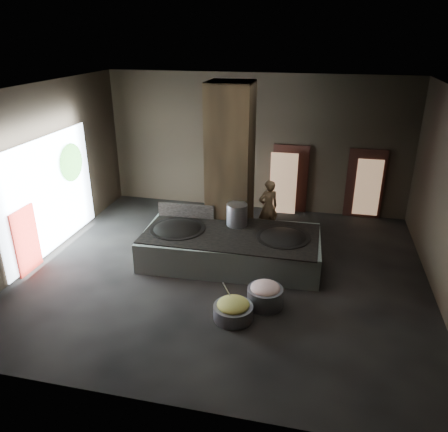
% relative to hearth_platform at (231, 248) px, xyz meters
% --- Properties ---
extents(floor, '(10.00, 9.00, 0.10)m').
position_rel_hearth_platform_xyz_m(floor, '(-0.02, -0.52, -0.45)').
color(floor, black).
rests_on(floor, ground).
extents(ceiling, '(10.00, 9.00, 0.10)m').
position_rel_hearth_platform_xyz_m(ceiling, '(-0.02, -0.52, 4.15)').
color(ceiling, black).
rests_on(ceiling, back_wall).
extents(back_wall, '(10.00, 0.10, 4.50)m').
position_rel_hearth_platform_xyz_m(back_wall, '(-0.02, 4.03, 1.85)').
color(back_wall, black).
rests_on(back_wall, ground).
extents(front_wall, '(10.00, 0.10, 4.50)m').
position_rel_hearth_platform_xyz_m(front_wall, '(-0.02, -5.07, 1.85)').
color(front_wall, black).
rests_on(front_wall, ground).
extents(left_wall, '(0.10, 9.00, 4.50)m').
position_rel_hearth_platform_xyz_m(left_wall, '(-5.07, -0.52, 1.85)').
color(left_wall, black).
rests_on(left_wall, ground).
extents(pillar, '(1.20, 1.20, 4.50)m').
position_rel_hearth_platform_xyz_m(pillar, '(-0.32, 1.38, 1.85)').
color(pillar, black).
rests_on(pillar, ground).
extents(hearth_platform, '(4.70, 2.41, 0.80)m').
position_rel_hearth_platform_xyz_m(hearth_platform, '(0.00, 0.00, 0.00)').
color(hearth_platform, '#ACBFAF').
rests_on(hearth_platform, ground).
extents(platform_cap, '(4.51, 2.16, 0.03)m').
position_rel_hearth_platform_xyz_m(platform_cap, '(0.00, 0.00, 0.41)').
color(platform_cap, black).
rests_on(platform_cap, hearth_platform).
extents(wok_left, '(1.45, 1.45, 0.40)m').
position_rel_hearth_platform_xyz_m(wok_left, '(-1.45, -0.05, 0.35)').
color(wok_left, black).
rests_on(wok_left, hearth_platform).
extents(wok_left_rim, '(1.48, 1.48, 0.05)m').
position_rel_hearth_platform_xyz_m(wok_left_rim, '(-1.45, -0.05, 0.42)').
color(wok_left_rim, black).
rests_on(wok_left_rim, hearth_platform).
extents(wok_right, '(1.35, 1.35, 0.38)m').
position_rel_hearth_platform_xyz_m(wok_right, '(1.35, 0.05, 0.35)').
color(wok_right, black).
rests_on(wok_right, hearth_platform).
extents(wok_right_rim, '(1.38, 1.38, 0.05)m').
position_rel_hearth_platform_xyz_m(wok_right_rim, '(1.35, 0.05, 0.42)').
color(wok_right_rim, black).
rests_on(wok_right_rim, hearth_platform).
extents(stock_pot, '(0.56, 0.56, 0.60)m').
position_rel_hearth_platform_xyz_m(stock_pot, '(0.05, 0.55, 0.73)').
color(stock_pot, '#B4B6BC').
rests_on(stock_pot, hearth_platform).
extents(splash_guard, '(1.60, 0.13, 0.40)m').
position_rel_hearth_platform_xyz_m(splash_guard, '(-1.45, 0.75, 0.63)').
color(splash_guard, black).
rests_on(splash_guard, hearth_platform).
extents(cook, '(0.73, 0.66, 1.69)m').
position_rel_hearth_platform_xyz_m(cook, '(0.72, 1.95, 0.45)').
color(cook, '#96724C').
rests_on(cook, ground).
extents(veg_basin, '(0.92, 0.92, 0.31)m').
position_rel_hearth_platform_xyz_m(veg_basin, '(0.58, -2.46, -0.24)').
color(veg_basin, slate).
rests_on(veg_basin, ground).
extents(veg_fill, '(0.70, 0.70, 0.22)m').
position_rel_hearth_platform_xyz_m(veg_fill, '(0.58, -2.46, -0.05)').
color(veg_fill, '#8AB055').
rests_on(veg_fill, veg_basin).
extents(ladle, '(0.19, 0.31, 0.61)m').
position_rel_hearth_platform_xyz_m(ladle, '(0.43, -2.31, 0.15)').
color(ladle, '#B4B6BC').
rests_on(ladle, veg_basin).
extents(meat_basin, '(1.03, 1.03, 0.44)m').
position_rel_hearth_platform_xyz_m(meat_basin, '(1.17, -1.83, -0.18)').
color(meat_basin, slate).
rests_on(meat_basin, ground).
extents(meat_fill, '(0.66, 0.66, 0.25)m').
position_rel_hearth_platform_xyz_m(meat_fill, '(1.17, -1.83, 0.05)').
color(meat_fill, tan).
rests_on(meat_fill, meat_basin).
extents(doorway_near, '(1.18, 0.08, 2.38)m').
position_rel_hearth_platform_xyz_m(doorway_near, '(1.18, 3.93, 0.70)').
color(doorway_near, black).
rests_on(doorway_near, ground).
extents(doorway_near_glow, '(0.87, 0.04, 2.07)m').
position_rel_hearth_platform_xyz_m(doorway_near_glow, '(0.99, 3.64, 0.65)').
color(doorway_near_glow, '#8C6647').
rests_on(doorway_near_glow, ground).
extents(doorway_far, '(1.18, 0.08, 2.38)m').
position_rel_hearth_platform_xyz_m(doorway_far, '(3.58, 3.93, 0.70)').
color(doorway_far, black).
rests_on(doorway_far, ground).
extents(doorway_far_glow, '(0.79, 0.04, 1.87)m').
position_rel_hearth_platform_xyz_m(doorway_far_glow, '(3.68, 3.85, 0.65)').
color(doorway_far_glow, '#8C6647').
rests_on(doorway_far_glow, ground).
extents(left_opening, '(0.04, 4.20, 3.10)m').
position_rel_hearth_platform_xyz_m(left_opening, '(-4.97, -0.32, 1.20)').
color(left_opening, white).
rests_on(left_opening, ground).
extents(pavilion_sliver, '(0.05, 0.90, 1.70)m').
position_rel_hearth_platform_xyz_m(pavilion_sliver, '(-4.90, -1.62, 0.45)').
color(pavilion_sliver, maroon).
rests_on(pavilion_sliver, ground).
extents(tree_silhouette, '(0.28, 1.10, 1.10)m').
position_rel_hearth_platform_xyz_m(tree_silhouette, '(-4.87, 0.78, 1.80)').
color(tree_silhouette, '#194714').
rests_on(tree_silhouette, left_opening).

